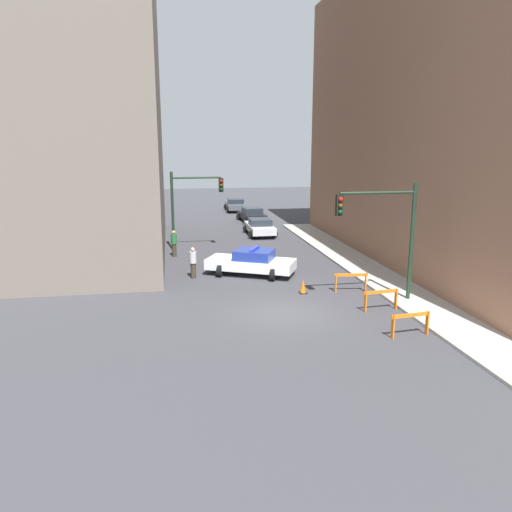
{
  "coord_description": "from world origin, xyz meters",
  "views": [
    {
      "loc": [
        -4.59,
        -19.56,
        6.98
      ],
      "look_at": [
        -0.31,
        5.02,
        1.33
      ],
      "focal_mm": 35.0,
      "sensor_mm": 36.0,
      "label": 1
    }
  ],
  "objects": [
    {
      "name": "building_right",
      "position": [
        13.4,
        8.0,
        8.81
      ],
      "size": [
        12.0,
        28.0,
        17.62
      ],
      "color": "#93664C",
      "rests_on": "ground_plane"
    },
    {
      "name": "traffic_light_far",
      "position": [
        -3.3,
        13.28,
        3.4
      ],
      "size": [
        3.44,
        0.35,
        5.2
      ],
      "color": "black",
      "rests_on": "ground_plane"
    },
    {
      "name": "traffic_light_near",
      "position": [
        4.73,
        0.55,
        3.53
      ],
      "size": [
        3.64,
        0.35,
        5.2
      ],
      "color": "black",
      "rests_on": "sidewalk_right"
    },
    {
      "name": "parked_car_near",
      "position": [
        2.25,
        17.96,
        0.67
      ],
      "size": [
        2.29,
        4.31,
        1.31
      ],
      "rotation": [
        0.0,
        0.0,
        0.0
      ],
      "color": "silver",
      "rests_on": "ground_plane"
    },
    {
      "name": "barrier_front",
      "position": [
        3.98,
        -3.46,
        0.62
      ],
      "size": [
        1.6,
        0.32,
        0.9
      ],
      "rotation": [
        0.0,
        0.0,
        0.11
      ],
      "color": "orange",
      "rests_on": "ground_plane"
    },
    {
      "name": "parked_car_mid",
      "position": [
        2.75,
        24.76,
        0.67
      ],
      "size": [
        2.51,
        4.43,
        1.31
      ],
      "rotation": [
        0.0,
        0.0,
        0.08
      ],
      "color": "black",
      "rests_on": "ground_plane"
    },
    {
      "name": "ground_plane",
      "position": [
        0.0,
        0.0,
        0.0
      ],
      "size": [
        120.0,
        120.0,
        0.0
      ],
      "primitive_type": "plane",
      "color": "#38383D"
    },
    {
      "name": "pedestrian_crossing",
      "position": [
        -3.48,
        6.15,
        0.86
      ],
      "size": [
        0.46,
        0.46,
        1.66
      ],
      "rotation": [
        0.0,
        0.0,
        5.96
      ],
      "color": "#382D23",
      "rests_on": "ground_plane"
    },
    {
      "name": "pedestrian_corner",
      "position": [
        -4.4,
        11.57,
        0.86
      ],
      "size": [
        0.49,
        0.49,
        1.66
      ],
      "rotation": [
        0.0,
        0.0,
        5.76
      ],
      "color": "#382D23",
      "rests_on": "ground_plane"
    },
    {
      "name": "parked_car_far",
      "position": [
        2.26,
        32.34,
        0.67
      ],
      "size": [
        2.35,
        4.35,
        1.31
      ],
      "rotation": [
        0.0,
        0.0,
        -0.03
      ],
      "color": "#474C51",
      "rests_on": "ground_plane"
    },
    {
      "name": "barrier_mid",
      "position": [
        4.12,
        -0.5,
        0.62
      ],
      "size": [
        1.6,
        0.3,
        0.9
      ],
      "rotation": [
        0.0,
        0.0,
        0.09
      ],
      "color": "orange",
      "rests_on": "ground_plane"
    },
    {
      "name": "sidewalk_right",
      "position": [
        6.2,
        0.0,
        0.06
      ],
      "size": [
        2.4,
        44.0,
        0.12
      ],
      "color": "#B2ADA3",
      "rests_on": "ground_plane"
    },
    {
      "name": "building_corner_left",
      "position": [
        -12.0,
        14.0,
        11.43
      ],
      "size": [
        14.0,
        20.0,
        22.85
      ],
      "color": "#6B6056",
      "rests_on": "ground_plane"
    },
    {
      "name": "police_car",
      "position": [
        -0.33,
        6.27,
        0.72
      ],
      "size": [
        5.03,
        3.74,
        1.52
      ],
      "rotation": [
        0.0,
        0.0,
        1.11
      ],
      "color": "white",
      "rests_on": "ground_plane"
    },
    {
      "name": "barrier_back",
      "position": [
        3.85,
        2.36,
        0.62
      ],
      "size": [
        1.59,
        0.37,
        0.9
      ],
      "rotation": [
        0.0,
        0.0,
        -0.15
      ],
      "color": "orange",
      "rests_on": "ground_plane"
    },
    {
      "name": "traffic_cone",
      "position": [
        1.53,
        2.5,
        0.32
      ],
      "size": [
        0.36,
        0.36,
        0.66
      ],
      "color": "black",
      "rests_on": "ground_plane"
    }
  ]
}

